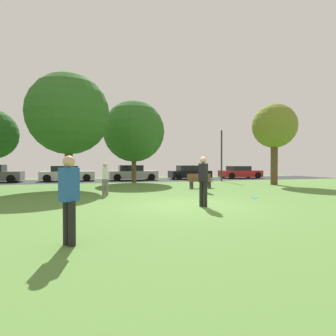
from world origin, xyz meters
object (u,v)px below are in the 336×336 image
at_px(street_lamp_post, 222,156).
at_px(parked_car_silver, 133,173).
at_px(person_thrower, 203,179).
at_px(person_catcher, 69,196).
at_px(person_walking, 204,176).
at_px(oak_tree_center, 134,131).
at_px(oak_tree_left, 274,127).
at_px(parked_car_black, 189,173).
at_px(park_bench, 200,181).
at_px(person_bystander, 105,178).
at_px(frisbee_disc, 255,198).
at_px(maple_tree_near, 68,114).
at_px(parked_car_red, 240,173).
at_px(parked_car_white, 67,174).

bearing_deg(street_lamp_post, parked_car_silver, 153.01).
distance_m(person_thrower, person_catcher, 5.55).
bearing_deg(person_walking, oak_tree_center, 3.92).
relative_size(person_thrower, street_lamp_post, 0.40).
distance_m(oak_tree_left, parked_car_black, 9.98).
distance_m(oak_tree_left, park_bench, 7.44).
bearing_deg(person_catcher, person_bystander, 42.93).
bearing_deg(street_lamp_post, oak_tree_left, -69.32).
distance_m(oak_tree_left, person_catcher, 17.95).
xyz_separation_m(person_thrower, frisbee_disc, (3.26, 1.66, -0.99)).
relative_size(maple_tree_near, frisbee_disc, 26.35).
height_order(oak_tree_left, parked_car_silver, oak_tree_left).
xyz_separation_m(person_bystander, parked_car_silver, (3.21, 11.60, -0.21)).
relative_size(frisbee_disc, parked_car_silver, 0.06).
bearing_deg(parked_car_red, parked_car_white, 179.57).
xyz_separation_m(oak_tree_left, parked_car_silver, (-9.11, 8.47, -3.62)).
height_order(person_catcher, park_bench, person_catcher).
bearing_deg(person_walking, street_lamp_post, -45.20).
xyz_separation_m(person_walking, parked_car_silver, (-2.06, 11.66, -0.20)).
relative_size(maple_tree_near, parked_car_white, 1.55).
bearing_deg(parked_car_silver, oak_tree_left, -42.93).
distance_m(frisbee_disc, parked_car_silver, 15.07).
height_order(person_bystander, parked_car_red, person_bystander).
bearing_deg(person_catcher, parked_car_silver, 38.51).
relative_size(parked_car_silver, street_lamp_post, 0.99).
relative_size(person_walking, frisbee_disc, 5.77).
bearing_deg(parked_car_black, parked_car_white, 179.33).
height_order(person_thrower, parked_car_silver, person_thrower).
bearing_deg(park_bench, person_bystander, 19.84).
xyz_separation_m(frisbee_disc, parked_car_white, (-9.00, 15.06, 0.62)).
bearing_deg(person_walking, parked_car_white, 21.52).
xyz_separation_m(oak_tree_left, person_thrower, (-9.17, -7.89, -3.26)).
bearing_deg(person_walking, maple_tree_near, 48.53).
distance_m(oak_tree_left, street_lamp_post, 5.46).
relative_size(oak_tree_center, park_bench, 4.23).
height_order(maple_tree_near, street_lamp_post, maple_tree_near).
relative_size(parked_car_black, park_bench, 2.59).
distance_m(oak_tree_center, person_catcher, 17.66).
xyz_separation_m(parked_car_silver, street_lamp_post, (7.32, -3.73, 1.60)).
distance_m(oak_tree_center, street_lamp_post, 7.96).
relative_size(oak_tree_center, frisbee_disc, 25.05).
distance_m(maple_tree_near, parked_car_red, 18.88).
bearing_deg(parked_car_silver, frisbee_disc, -77.70).
height_order(parked_car_black, park_bench, parked_car_black).
relative_size(maple_tree_near, street_lamp_post, 1.58).
height_order(oak_tree_center, person_bystander, oak_tree_center).
distance_m(maple_tree_near, parked_car_silver, 9.94).
distance_m(maple_tree_near, person_catcher, 12.90).
height_order(person_walking, parked_car_black, person_walking).
relative_size(parked_car_red, street_lamp_post, 0.98).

